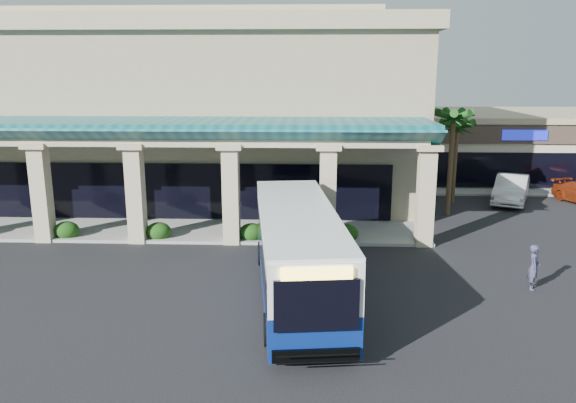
# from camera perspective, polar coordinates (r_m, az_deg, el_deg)

# --- Properties ---
(ground) EXTENTS (110.00, 110.00, 0.00)m
(ground) POSITION_cam_1_polar(r_m,az_deg,el_deg) (21.74, 0.38, -8.42)
(ground) COLOR black
(main_building) EXTENTS (30.80, 14.80, 11.35)m
(main_building) POSITION_cam_1_polar(r_m,az_deg,el_deg) (37.29, -11.34, 9.35)
(main_building) COLOR tan
(main_building) RESTS_ON ground
(arcade) EXTENTS (30.00, 6.20, 5.70)m
(arcade) POSITION_cam_1_polar(r_m,az_deg,el_deg) (28.82, -15.28, 2.40)
(arcade) COLOR #0F535B
(arcade) RESTS_ON ground
(strip_mall) EXTENTS (22.50, 12.50, 4.90)m
(strip_mall) POSITION_cam_1_polar(r_m,az_deg,el_deg) (47.82, 23.60, 5.41)
(strip_mall) COLOR beige
(strip_mall) RESTS_ON ground
(palm_0) EXTENTS (2.40, 2.40, 6.60)m
(palm_0) POSITION_cam_1_polar(r_m,az_deg,el_deg) (32.52, 16.22, 4.34)
(palm_0) COLOR #12380F
(palm_0) RESTS_ON ground
(palm_1) EXTENTS (2.40, 2.40, 5.80)m
(palm_1) POSITION_cam_1_polar(r_m,az_deg,el_deg) (35.70, 16.61, 4.41)
(palm_1) COLOR #12380F
(palm_1) RESTS_ON ground
(broadleaf_tree) EXTENTS (2.60, 2.60, 4.81)m
(broadleaf_tree) POSITION_cam_1_polar(r_m,az_deg,el_deg) (40.19, 12.06, 4.88)
(broadleaf_tree) COLOR #14370C
(broadleaf_tree) RESTS_ON ground
(transit_bus) EXTENTS (3.96, 11.72, 3.21)m
(transit_bus) POSITION_cam_1_polar(r_m,az_deg,el_deg) (20.25, 0.95, -5.25)
(transit_bus) COLOR navy
(transit_bus) RESTS_ON ground
(pedestrian) EXTENTS (0.59, 0.73, 1.72)m
(pedestrian) POSITION_cam_1_polar(r_m,az_deg,el_deg) (22.94, 23.70, -6.12)
(pedestrian) COLOR #343651
(pedestrian) RESTS_ON ground
(car_white) EXTENTS (3.75, 5.49, 1.71)m
(car_white) POSITION_cam_1_polar(r_m,az_deg,el_deg) (37.29, 21.73, 1.18)
(car_white) COLOR silver
(car_white) RESTS_ON ground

